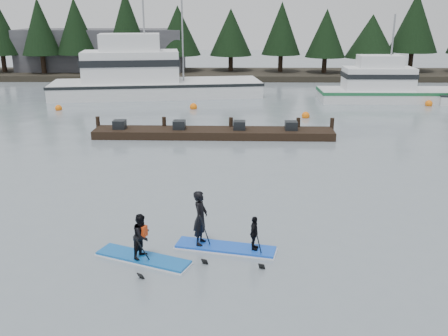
{
  "coord_description": "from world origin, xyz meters",
  "views": [
    {
      "loc": [
        0.2,
        -12.94,
        7.17
      ],
      "look_at": [
        0.0,
        6.0,
        1.1
      ],
      "focal_mm": 40.0,
      "sensor_mm": 36.0,
      "label": 1
    }
  ],
  "objects_px": {
    "floating_dock": "(214,133)",
    "paddleboard_solo": "(142,243)",
    "paddleboard_duo": "(218,229)",
    "fishing_boat_medium": "(390,95)",
    "fishing_boat_large": "(151,87)"
  },
  "relations": [
    {
      "from": "floating_dock",
      "to": "paddleboard_solo",
      "type": "height_order",
      "value": "paddleboard_solo"
    },
    {
      "from": "floating_dock",
      "to": "paddleboard_duo",
      "type": "relative_size",
      "value": 4.36
    },
    {
      "from": "paddleboard_duo",
      "to": "paddleboard_solo",
      "type": "bearing_deg",
      "value": -148.08
    },
    {
      "from": "floating_dock",
      "to": "paddleboard_solo",
      "type": "xyz_separation_m",
      "value": [
        -1.65,
        -14.99,
        0.32
      ]
    },
    {
      "from": "fishing_boat_medium",
      "to": "paddleboard_solo",
      "type": "bearing_deg",
      "value": -119.76
    },
    {
      "from": "floating_dock",
      "to": "paddleboard_solo",
      "type": "relative_size",
      "value": 4.67
    },
    {
      "from": "fishing_boat_large",
      "to": "paddleboard_solo",
      "type": "distance_m",
      "value": 29.53
    },
    {
      "from": "floating_dock",
      "to": "paddleboard_solo",
      "type": "distance_m",
      "value": 15.08
    },
    {
      "from": "fishing_boat_large",
      "to": "fishing_boat_medium",
      "type": "height_order",
      "value": "fishing_boat_large"
    },
    {
      "from": "fishing_boat_large",
      "to": "paddleboard_solo",
      "type": "height_order",
      "value": "fishing_boat_large"
    },
    {
      "from": "floating_dock",
      "to": "paddleboard_duo",
      "type": "bearing_deg",
      "value": -86.58
    },
    {
      "from": "fishing_boat_large",
      "to": "paddleboard_solo",
      "type": "bearing_deg",
      "value": -89.83
    },
    {
      "from": "fishing_boat_medium",
      "to": "floating_dock",
      "type": "distance_m",
      "value": 18.52
    },
    {
      "from": "fishing_boat_medium",
      "to": "paddleboard_duo",
      "type": "relative_size",
      "value": 3.81
    },
    {
      "from": "floating_dock",
      "to": "fishing_boat_large",
      "type": "bearing_deg",
      "value": 113.27
    }
  ]
}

